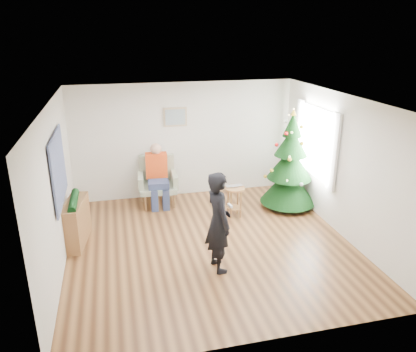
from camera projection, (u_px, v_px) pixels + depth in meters
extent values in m
plane|color=brown|center=(210.00, 244.00, 7.34)|extent=(5.00, 5.00, 0.00)
plane|color=white|center=(211.00, 101.00, 6.45)|extent=(5.00, 5.00, 0.00)
plane|color=silver|center=(184.00, 140.00, 9.18)|extent=(5.00, 0.00, 5.00)
plane|color=silver|center=(262.00, 251.00, 4.61)|extent=(5.00, 0.00, 5.00)
plane|color=silver|center=(56.00, 190.00, 6.35)|extent=(0.00, 5.00, 5.00)
plane|color=silver|center=(342.00, 166.00, 7.44)|extent=(0.00, 5.00, 5.00)
cube|color=white|center=(316.00, 142.00, 8.28)|extent=(0.04, 1.30, 1.40)
cube|color=white|center=(334.00, 152.00, 7.59)|extent=(0.05, 0.25, 1.50)
cube|color=white|center=(299.00, 133.00, 8.96)|extent=(0.05, 0.25, 1.50)
cylinder|color=#3F2816|center=(287.00, 200.00, 8.89)|extent=(0.09, 0.09, 0.27)
cone|color=black|center=(288.00, 185.00, 8.76)|extent=(1.19, 1.19, 0.78)
cone|color=black|center=(290.00, 163.00, 8.59)|extent=(0.95, 0.95, 0.69)
cone|color=black|center=(292.00, 142.00, 8.43)|extent=(0.70, 0.70, 0.59)
cone|color=black|center=(293.00, 124.00, 8.31)|extent=(0.40, 0.40, 0.50)
cone|color=gold|center=(294.00, 112.00, 8.22)|extent=(0.13, 0.13, 0.13)
cylinder|color=brown|center=(235.00, 188.00, 8.26)|extent=(0.42, 0.42, 0.04)
cylinder|color=brown|center=(234.00, 207.00, 8.41)|extent=(0.32, 0.32, 0.02)
imported|color=silver|center=(235.00, 187.00, 8.25)|extent=(0.36, 0.24, 0.03)
cube|color=gray|center=(158.00, 187.00, 8.88)|extent=(0.82, 0.77, 0.12)
cube|color=gray|center=(157.00, 168.00, 9.07)|extent=(0.78, 0.18, 0.60)
cube|color=gray|center=(141.00, 182.00, 8.77)|extent=(0.15, 0.62, 0.30)
cube|color=gray|center=(175.00, 180.00, 8.88)|extent=(0.15, 0.62, 0.30)
cube|color=navy|center=(158.00, 183.00, 8.75)|extent=(0.47, 0.49, 0.14)
cube|color=#CB4013|center=(156.00, 165.00, 8.86)|extent=(0.48, 0.27, 0.55)
sphere|color=tan|center=(156.00, 149.00, 8.71)|extent=(0.24, 0.24, 0.24)
imported|color=black|center=(218.00, 222.00, 6.34)|extent=(0.48, 0.65, 1.66)
cube|color=white|center=(230.00, 206.00, 6.26)|extent=(0.05, 0.13, 0.04)
cube|color=brown|center=(76.00, 222.00, 7.29)|extent=(0.45, 1.03, 0.80)
cylinder|color=black|center=(74.00, 201.00, 7.14)|extent=(0.14, 0.90, 0.14)
cube|color=black|center=(59.00, 169.00, 6.55)|extent=(0.03, 1.50, 1.15)
cube|color=tan|center=(175.00, 117.00, 8.92)|extent=(0.52, 0.03, 0.42)
cube|color=gray|center=(175.00, 117.00, 8.90)|extent=(0.44, 0.02, 0.34)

